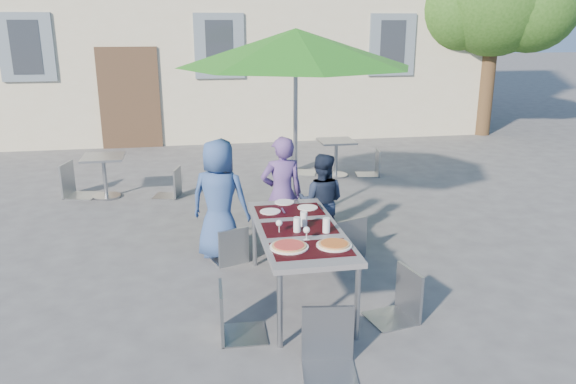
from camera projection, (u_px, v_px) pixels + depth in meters
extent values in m
plane|color=#464648|center=(272.00, 287.00, 5.93)|extent=(90.00, 90.00, 0.00)
cube|color=#442F20|center=(130.00, 98.00, 12.30)|extent=(1.30, 0.06, 2.20)
cube|color=slate|center=(26.00, 47.00, 11.64)|extent=(1.10, 0.06, 1.40)
cube|color=#262B33|center=(26.00, 47.00, 11.62)|extent=(0.60, 0.04, 1.10)
cube|color=slate|center=(219.00, 46.00, 12.33)|extent=(1.10, 0.06, 1.40)
cube|color=#262B33|center=(219.00, 46.00, 12.31)|extent=(0.60, 0.04, 1.10)
cube|color=slate|center=(392.00, 45.00, 13.02)|extent=(1.10, 0.06, 1.40)
cube|color=#262B33|center=(392.00, 45.00, 13.00)|extent=(0.60, 0.04, 1.10)
cylinder|color=#47331E|center=(487.00, 78.00, 13.71)|extent=(0.36, 0.36, 2.80)
sphere|color=#1E4713|center=(457.00, 9.00, 13.39)|extent=(2.00, 2.00, 2.00)
sphere|color=#1E4713|center=(532.00, 4.00, 12.96)|extent=(2.20, 2.20, 2.20)
cube|color=#4A494F|center=(299.00, 231.00, 5.50)|extent=(0.80, 1.85, 0.05)
cylinder|color=gray|center=(280.00, 310.00, 4.73)|extent=(0.05, 0.05, 0.70)
cylinder|color=gray|center=(357.00, 304.00, 4.85)|extent=(0.05, 0.05, 0.70)
cylinder|color=gray|center=(255.00, 237.00, 6.36)|extent=(0.05, 0.05, 0.70)
cylinder|color=gray|center=(313.00, 233.00, 6.48)|extent=(0.05, 0.05, 0.70)
cube|color=black|center=(312.00, 249.00, 4.97)|extent=(0.70, 0.42, 0.01)
cube|color=black|center=(299.00, 228.00, 5.49)|extent=(0.70, 0.42, 0.01)
cube|color=black|center=(289.00, 210.00, 6.01)|extent=(0.70, 0.42, 0.01)
cylinder|color=white|center=(289.00, 247.00, 5.00)|extent=(0.35, 0.35, 0.01)
cylinder|color=tan|center=(289.00, 246.00, 5.00)|extent=(0.31, 0.31, 0.01)
cylinder|color=#9F150F|center=(289.00, 245.00, 5.00)|extent=(0.27, 0.27, 0.01)
cylinder|color=white|center=(334.00, 245.00, 5.04)|extent=(0.32, 0.32, 0.01)
cylinder|color=tan|center=(334.00, 244.00, 5.04)|extent=(0.28, 0.28, 0.01)
cylinder|color=#9D250A|center=(334.00, 243.00, 5.04)|extent=(0.24, 0.24, 0.01)
cylinder|color=silver|center=(297.00, 225.00, 5.37)|extent=(0.07, 0.07, 0.15)
cylinder|color=silver|center=(304.00, 219.00, 5.52)|extent=(0.07, 0.07, 0.15)
cylinder|color=silver|center=(326.00, 226.00, 5.35)|extent=(0.07, 0.07, 0.15)
cylinder|color=silver|center=(279.00, 233.00, 5.37)|extent=(0.06, 0.06, 0.00)
cylinder|color=silver|center=(279.00, 229.00, 5.36)|extent=(0.01, 0.01, 0.08)
sphere|color=silver|center=(279.00, 223.00, 5.34)|extent=(0.06, 0.06, 0.06)
cylinder|color=silver|center=(306.00, 240.00, 5.19)|extent=(0.06, 0.06, 0.00)
cylinder|color=silver|center=(307.00, 236.00, 5.18)|extent=(0.01, 0.01, 0.08)
sphere|color=silver|center=(307.00, 230.00, 5.16)|extent=(0.06, 0.06, 0.06)
cylinder|color=white|center=(270.00, 211.00, 5.95)|extent=(0.22, 0.22, 0.01)
cube|color=#999BA0|center=(283.00, 211.00, 5.98)|extent=(0.02, 0.18, 0.00)
cylinder|color=white|center=(308.00, 208.00, 6.08)|extent=(0.22, 0.22, 0.01)
cube|color=#999BA0|center=(320.00, 207.00, 6.10)|extent=(0.02, 0.18, 0.00)
cylinder|color=white|center=(284.00, 202.00, 6.26)|extent=(0.22, 0.22, 0.01)
cube|color=#999BA0|center=(297.00, 202.00, 6.28)|extent=(0.02, 0.18, 0.00)
imported|color=#2E497F|center=(219.00, 200.00, 6.51)|extent=(0.82, 0.69, 1.43)
imported|color=#563D7D|center=(282.00, 194.00, 6.73)|extent=(0.54, 0.37, 1.42)
imported|color=#192237|center=(321.00, 202.00, 6.80)|extent=(0.66, 0.51, 1.20)
cube|color=#93999E|center=(227.00, 228.00, 6.50)|extent=(0.47, 0.47, 0.03)
cube|color=#93999E|center=(233.00, 215.00, 6.29)|extent=(0.36, 0.14, 0.44)
cylinder|color=#93999E|center=(235.00, 238.00, 6.77)|extent=(0.02, 0.02, 0.39)
cylinder|color=#93999E|center=(210.00, 243.00, 6.62)|extent=(0.02, 0.02, 0.39)
cylinder|color=#93999E|center=(246.00, 246.00, 6.50)|extent=(0.02, 0.02, 0.39)
cylinder|color=#93999E|center=(220.00, 252.00, 6.36)|extent=(0.02, 0.02, 0.39)
cube|color=gray|center=(283.00, 220.00, 6.75)|extent=(0.38, 0.38, 0.03)
cube|color=gray|center=(286.00, 207.00, 6.52)|extent=(0.38, 0.03, 0.45)
cylinder|color=gray|center=(294.00, 231.00, 6.99)|extent=(0.02, 0.02, 0.39)
cylinder|color=gray|center=(268.00, 232.00, 6.93)|extent=(0.02, 0.02, 0.39)
cylinder|color=gray|center=(299.00, 240.00, 6.68)|extent=(0.02, 0.02, 0.39)
cylinder|color=gray|center=(272.00, 242.00, 6.63)|extent=(0.02, 0.02, 0.39)
cube|color=gray|center=(342.00, 218.00, 6.66)|extent=(0.54, 0.54, 0.03)
cube|color=gray|center=(353.00, 203.00, 6.42)|extent=(0.41, 0.17, 0.51)
cylinder|color=gray|center=(345.00, 229.00, 6.97)|extent=(0.02, 0.02, 0.44)
cylinder|color=gray|center=(320.00, 235.00, 6.79)|extent=(0.02, 0.02, 0.44)
cylinder|color=gray|center=(363.00, 239.00, 6.67)|extent=(0.02, 0.02, 0.44)
cylinder|color=gray|center=(337.00, 244.00, 6.49)|extent=(0.02, 0.02, 0.44)
cube|color=gray|center=(243.00, 292.00, 4.89)|extent=(0.42, 0.42, 0.03)
cube|color=gray|center=(220.00, 268.00, 4.80)|extent=(0.04, 0.40, 0.48)
cylinder|color=gray|center=(265.00, 323.00, 4.82)|extent=(0.02, 0.02, 0.42)
cylinder|color=gray|center=(261.00, 304.00, 5.14)|extent=(0.02, 0.02, 0.42)
cylinder|color=gray|center=(225.00, 326.00, 4.77)|extent=(0.02, 0.02, 0.42)
cylinder|color=gray|center=(223.00, 306.00, 5.10)|extent=(0.02, 0.02, 0.42)
cube|color=gray|center=(392.00, 277.00, 5.16)|extent=(0.48, 0.48, 0.03)
cube|color=gray|center=(412.00, 250.00, 5.16)|extent=(0.11, 0.40, 0.48)
cylinder|color=gray|center=(365.00, 294.00, 5.31)|extent=(0.02, 0.02, 0.43)
cylinder|color=gray|center=(385.00, 311.00, 5.01)|extent=(0.02, 0.02, 0.43)
cylinder|color=gray|center=(397.00, 288.00, 5.44)|extent=(0.02, 0.02, 0.43)
cylinder|color=gray|center=(418.00, 304.00, 5.13)|extent=(0.02, 0.02, 0.43)
cube|color=gray|center=(331.00, 325.00, 4.31)|extent=(0.48, 0.48, 0.03)
cube|color=gray|center=(329.00, 284.00, 4.43)|extent=(0.42, 0.09, 0.50)
cylinder|color=gray|center=(309.00, 365.00, 4.19)|extent=(0.02, 0.02, 0.44)
cylinder|color=gray|center=(357.00, 364.00, 4.21)|extent=(0.02, 0.02, 0.44)
cylinder|color=gray|center=(306.00, 339.00, 4.54)|extent=(0.02, 0.02, 0.44)
cylinder|color=gray|center=(350.00, 338.00, 4.55)|extent=(0.02, 0.02, 0.44)
cylinder|color=#999BA0|center=(295.00, 221.00, 7.78)|extent=(0.50, 0.50, 0.11)
cylinder|color=gray|center=(295.00, 138.00, 7.44)|extent=(0.06, 0.06, 2.43)
cone|color=#206E18|center=(296.00, 48.00, 7.11)|extent=(3.06, 3.06, 0.48)
cylinder|color=#999BA0|center=(107.00, 196.00, 8.99)|extent=(0.44, 0.44, 0.04)
cylinder|color=gray|center=(105.00, 178.00, 8.90)|extent=(0.06, 0.06, 0.63)
cube|color=gray|center=(103.00, 157.00, 8.80)|extent=(0.63, 0.63, 0.04)
cube|color=gray|center=(79.00, 167.00, 8.91)|extent=(0.56, 0.56, 0.03)
cube|color=gray|center=(64.00, 149.00, 8.85)|extent=(0.15, 0.45, 0.55)
cylinder|color=gray|center=(88.00, 185.00, 8.78)|extent=(0.02, 0.02, 0.48)
cylinder|color=gray|center=(98.00, 179.00, 9.16)|extent=(0.02, 0.02, 0.48)
cylinder|color=gray|center=(63.00, 185.00, 8.81)|extent=(0.02, 0.02, 0.48)
cylinder|color=gray|center=(74.00, 178.00, 9.19)|extent=(0.02, 0.02, 0.48)
cube|color=gray|center=(165.00, 171.00, 8.93)|extent=(0.48, 0.48, 0.03)
cube|color=gray|center=(176.00, 157.00, 8.85)|extent=(0.13, 0.39, 0.47)
cylinder|color=gray|center=(159.00, 181.00, 9.16)|extent=(0.02, 0.02, 0.41)
cylinder|color=gray|center=(153.00, 187.00, 8.84)|extent=(0.02, 0.02, 0.41)
cylinder|color=gray|center=(179.00, 181.00, 9.14)|extent=(0.02, 0.02, 0.41)
cylinder|color=gray|center=(174.00, 187.00, 8.82)|extent=(0.02, 0.02, 0.41)
cylinder|color=#999BA0|center=(336.00, 175.00, 10.24)|extent=(0.44, 0.44, 0.04)
cylinder|color=gray|center=(336.00, 160.00, 10.16)|extent=(0.06, 0.06, 0.62)
cube|color=gray|center=(336.00, 141.00, 10.06)|extent=(0.62, 0.62, 0.04)
cube|color=#949B9F|center=(304.00, 147.00, 10.31)|extent=(0.58, 0.58, 0.03)
cube|color=#949B9F|center=(292.00, 132.00, 10.26)|extent=(0.17, 0.45, 0.55)
cylinder|color=#949B9F|center=(313.00, 163.00, 10.17)|extent=(0.02, 0.02, 0.48)
cylinder|color=#949B9F|center=(315.00, 158.00, 10.55)|extent=(0.02, 0.02, 0.48)
cylinder|color=#949B9F|center=(292.00, 163.00, 10.22)|extent=(0.02, 0.02, 0.48)
cylinder|color=#949B9F|center=(294.00, 158.00, 10.59)|extent=(0.02, 0.02, 0.48)
cube|color=gray|center=(368.00, 153.00, 10.21)|extent=(0.45, 0.45, 0.03)
cube|color=gray|center=(379.00, 140.00, 10.14)|extent=(0.09, 0.39, 0.47)
cylinder|color=gray|center=(357.00, 162.00, 10.43)|extent=(0.02, 0.02, 0.41)
cylinder|color=gray|center=(360.00, 166.00, 10.10)|extent=(0.02, 0.02, 0.41)
cylinder|color=gray|center=(375.00, 162.00, 10.43)|extent=(0.02, 0.02, 0.41)
cylinder|color=gray|center=(378.00, 166.00, 10.11)|extent=(0.02, 0.02, 0.41)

